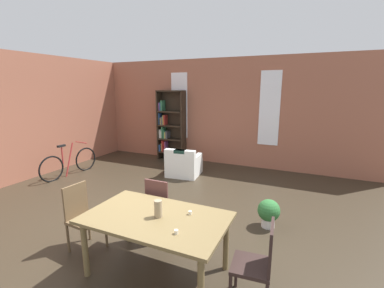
{
  "coord_description": "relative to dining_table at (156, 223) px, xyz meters",
  "views": [
    {
      "loc": [
        2.44,
        -3.36,
        2.28
      ],
      "look_at": [
        0.23,
        1.5,
        1.13
      ],
      "focal_mm": 24.6,
      "sensor_mm": 36.0,
      "label": 1
    }
  ],
  "objects": [
    {
      "name": "ground_plane",
      "position": [
        -0.84,
        0.89,
        -0.68
      ],
      "size": [
        10.67,
        10.67,
        0.0
      ],
      "primitive_type": "plane",
      "color": "#32291D"
    },
    {
      "name": "back_wall_brick",
      "position": [
        -0.84,
        5.06,
        0.88
      ],
      "size": [
        8.9,
        0.12,
        3.12
      ],
      "primitive_type": "cube",
      "color": "#A15E47",
      "rests_on": "ground"
    },
    {
      "name": "window_pane_0",
      "position": [
        -2.22,
        4.99,
        1.04
      ],
      "size": [
        0.55,
        0.02,
        2.03
      ],
      "primitive_type": "cube",
      "color": "white"
    },
    {
      "name": "window_pane_1",
      "position": [
        0.54,
        4.99,
        1.04
      ],
      "size": [
        0.55,
        0.02,
        2.03
      ],
      "primitive_type": "cube",
      "color": "white"
    },
    {
      "name": "dining_table",
      "position": [
        0.0,
        0.0,
        0.0
      ],
      "size": [
        1.72,
        1.02,
        0.76
      ],
      "color": "brown",
      "rests_on": "ground"
    },
    {
      "name": "vase_on_table",
      "position": [
        0.04,
        0.0,
        0.19
      ],
      "size": [
        0.1,
        0.1,
        0.21
      ],
      "primitive_type": "cylinder",
      "color": "#998466",
      "rests_on": "dining_table"
    },
    {
      "name": "tealight_candle_0",
      "position": [
        0.41,
        -0.24,
        0.11
      ],
      "size": [
        0.04,
        0.04,
        0.05
      ],
      "primitive_type": "cylinder",
      "color": "silver",
      "rests_on": "dining_table"
    },
    {
      "name": "tealight_candle_1",
      "position": [
        0.36,
        0.21,
        0.11
      ],
      "size": [
        0.04,
        0.04,
        0.05
      ],
      "primitive_type": "cylinder",
      "color": "silver",
      "rests_on": "dining_table"
    },
    {
      "name": "dining_chair_far_left",
      "position": [
        -0.39,
        0.74,
        -0.17
      ],
      "size": [
        0.4,
        0.4,
        0.95
      ],
      "color": "#54312E",
      "rests_on": "ground"
    },
    {
      "name": "dining_chair_head_left",
      "position": [
        -1.23,
        0.01,
        -0.17
      ],
      "size": [
        0.43,
        0.43,
        0.95
      ],
      "color": "brown",
      "rests_on": "ground"
    },
    {
      "name": "dining_chair_head_right",
      "position": [
        1.23,
        0.01,
        -0.17
      ],
      "size": [
        0.44,
        0.44,
        0.95
      ],
      "color": "#30201D",
      "rests_on": "ground"
    },
    {
      "name": "bookshelf_tall",
      "position": [
        -2.5,
        4.8,
        0.39
      ],
      "size": [
        0.9,
        0.32,
        2.19
      ],
      "color": "#2D2319",
      "rests_on": "ground"
    },
    {
      "name": "armchair_white",
      "position": [
        -1.36,
        3.5,
        -0.4
      ],
      "size": [
        0.89,
        0.89,
        0.75
      ],
      "color": "white",
      "rests_on": "ground"
    },
    {
      "name": "bicycle_second",
      "position": [
        -4.09,
        2.26,
        -0.35
      ],
      "size": [
        0.44,
        1.7,
        0.9
      ],
      "color": "black",
      "rests_on": "ground"
    },
    {
      "name": "potted_plant_by_shelf",
      "position": [
        1.1,
        1.71,
        -0.41
      ],
      "size": [
        0.37,
        0.37,
        0.48
      ],
      "color": "silver",
      "rests_on": "ground"
    }
  ]
}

